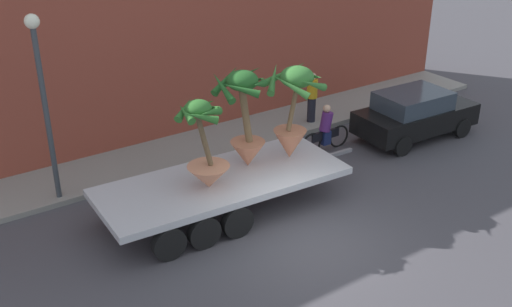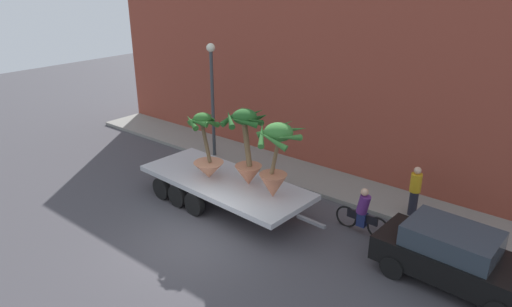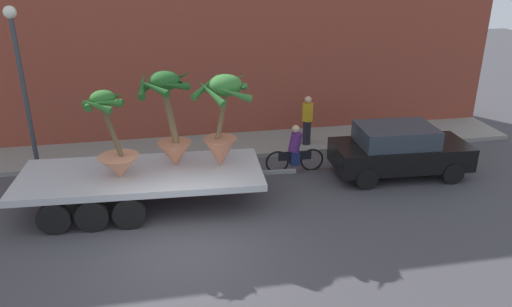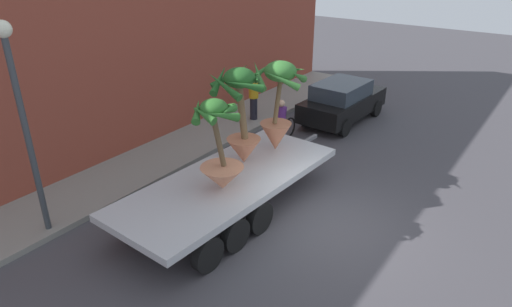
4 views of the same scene
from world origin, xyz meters
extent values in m
plane|color=#423F44|center=(0.00, 0.00, 0.00)|extent=(60.00, 60.00, 0.00)
cube|color=gray|center=(0.00, 6.10, 0.07)|extent=(24.00, 2.20, 0.15)
cube|color=brown|center=(0.00, 7.80, 3.67)|extent=(24.00, 1.20, 7.34)
cube|color=#B7BABF|center=(-0.92, 2.40, 0.89)|extent=(6.44, 2.81, 0.18)
cylinder|color=black|center=(-2.89, 3.67, 0.40)|extent=(0.81, 0.26, 0.80)
cylinder|color=black|center=(-3.00, 1.32, 0.40)|extent=(0.81, 0.26, 0.80)
cylinder|color=black|center=(-2.00, 3.62, 0.40)|extent=(0.81, 0.26, 0.80)
cylinder|color=black|center=(-2.12, 1.28, 0.40)|extent=(0.81, 0.26, 0.80)
cylinder|color=black|center=(-1.12, 3.58, 0.40)|extent=(0.81, 0.26, 0.80)
cylinder|color=black|center=(-1.24, 1.24, 0.40)|extent=(0.81, 0.26, 0.80)
cube|color=slate|center=(2.73, 2.22, 0.74)|extent=(1.00, 0.15, 0.10)
cone|color=#C17251|center=(-0.01, 2.61, 1.32)|extent=(0.90, 0.90, 0.69)
cylinder|color=brown|center=(-0.09, 2.61, 2.50)|extent=(0.42, 0.18, 1.68)
ellipsoid|color=#235B23|center=(-0.16, 2.61, 3.34)|extent=(0.79, 0.79, 0.49)
cone|color=#235B23|center=(0.24, 2.64, 3.26)|extent=(0.26, 0.83, 0.50)
cone|color=#235B23|center=(0.11, 3.10, 3.25)|extent=(1.06, 0.70, 0.63)
cone|color=#235B23|center=(-0.34, 3.10, 3.25)|extent=(1.03, 0.54, 0.62)
cone|color=#235B23|center=(-0.69, 2.66, 3.26)|extent=(0.29, 1.09, 0.59)
cone|color=#235B23|center=(-0.46, 2.24, 3.28)|extent=(0.87, 0.77, 0.44)
cone|color=#235B23|center=(0.10, 2.28, 3.29)|extent=(0.80, 0.70, 0.41)
cone|color=#C17251|center=(1.18, 2.39, 1.38)|extent=(0.88, 0.88, 0.79)
cylinder|color=brown|center=(1.27, 2.39, 2.49)|extent=(0.42, 0.13, 1.43)
ellipsoid|color=#387A33|center=(1.35, 2.39, 3.20)|extent=(0.87, 0.87, 0.55)
cone|color=#387A33|center=(1.81, 2.30, 3.16)|extent=(0.38, 0.97, 0.40)
cone|color=#387A33|center=(1.44, 2.99, 3.14)|extent=(1.22, 0.37, 0.57)
cone|color=#387A33|center=(0.92, 2.80, 3.13)|extent=(0.96, 1.00, 0.61)
cone|color=#387A33|center=(0.95, 2.09, 3.12)|extent=(0.75, 0.93, 0.61)
cone|color=#387A33|center=(1.47, 1.89, 3.12)|extent=(1.04, 0.42, 0.58)
cone|color=tan|center=(-1.44, 2.18, 1.27)|extent=(1.04, 1.04, 0.58)
cylinder|color=brown|center=(-1.54, 2.18, 2.32)|extent=(0.47, 0.13, 1.52)
ellipsoid|color=#2D6B28|center=(-1.64, 2.18, 3.08)|extent=(0.62, 0.62, 0.38)
cone|color=#2D6B28|center=(-1.27, 2.19, 3.00)|extent=(0.22, 0.76, 0.48)
cone|color=#2D6B28|center=(-1.43, 2.47, 3.01)|extent=(0.72, 0.60, 0.43)
cone|color=#2D6B28|center=(-1.85, 2.47, 3.01)|extent=(0.72, 0.59, 0.45)
cone|color=#2D6B28|center=(-1.96, 2.19, 3.02)|extent=(0.23, 0.68, 0.38)
cone|color=#2D6B28|center=(-1.79, 1.81, 3.02)|extent=(0.82, 0.49, 0.42)
cone|color=#2D6B28|center=(-1.53, 1.86, 3.05)|extent=(0.72, 0.43, 0.30)
torus|color=black|center=(4.19, 3.76, 0.34)|extent=(0.74, 0.07, 0.74)
torus|color=black|center=(3.09, 3.78, 0.34)|extent=(0.74, 0.07, 0.74)
cube|color=black|center=(3.64, 3.77, 0.52)|extent=(1.04, 0.08, 0.28)
cylinder|color=#51236B|center=(3.64, 3.77, 0.97)|extent=(0.45, 0.35, 0.65)
sphere|color=tan|center=(3.64, 3.77, 1.39)|extent=(0.24, 0.24, 0.24)
cube|color=navy|center=(3.64, 3.77, 0.44)|extent=(0.28, 0.25, 0.44)
cube|color=black|center=(6.69, 2.92, 0.67)|extent=(4.12, 1.90, 0.70)
cube|color=#2D3842|center=(6.49, 2.93, 1.30)|extent=(2.29, 1.65, 0.56)
cylinder|color=black|center=(8.04, 3.67, 0.32)|extent=(0.65, 0.23, 0.64)
cylinder|color=black|center=(7.97, 2.06, 0.32)|extent=(0.65, 0.23, 0.64)
cylinder|color=black|center=(5.41, 3.79, 0.32)|extent=(0.65, 0.23, 0.64)
cylinder|color=black|center=(5.34, 2.17, 0.32)|extent=(0.65, 0.23, 0.64)
cylinder|color=black|center=(4.55, 5.59, 0.57)|extent=(0.28, 0.28, 0.85)
cylinder|color=gold|center=(4.55, 5.59, 1.31)|extent=(0.36, 0.36, 0.62)
sphere|color=tan|center=(4.55, 5.59, 1.74)|extent=(0.24, 0.24, 0.24)
cylinder|color=#383D42|center=(-4.21, 5.30, 2.40)|extent=(0.14, 0.14, 4.50)
sphere|color=#EAEACC|center=(-4.21, 5.30, 4.80)|extent=(0.36, 0.36, 0.36)
camera|label=1|loc=(-7.96, -9.36, 8.20)|focal=43.32mm
camera|label=2|loc=(8.88, -7.97, 7.63)|focal=31.93mm
camera|label=3|loc=(-0.18, -9.77, 6.36)|focal=34.58mm
camera|label=4|loc=(-8.69, -3.99, 6.38)|focal=31.87mm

